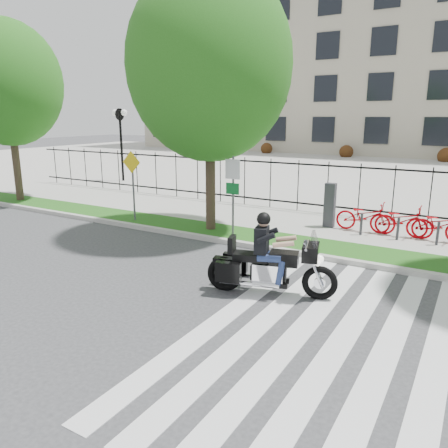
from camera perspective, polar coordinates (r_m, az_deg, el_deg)
The scene contains 14 objects.
ground at distance 10.15m, azimuth -10.02°, elevation -8.52°, with size 120.00×120.00×0.00m, color #373739.
curb at distance 13.31m, azimuth 1.47°, elevation -2.48°, with size 60.00×0.20×0.15m, color #AFADA4.
grass_verge at distance 14.03m, azimuth 3.16°, elevation -1.63°, with size 60.00×1.50×0.15m, color #1A4A12.
sidewalk at distance 16.22m, azimuth 7.25°, elevation 0.44°, with size 60.00×3.50×0.15m, color #AAA89F.
plaza at distance 32.87m, azimuth 19.66°, elevation 6.57°, with size 80.00×34.00×0.10m, color #AAA89F.
crosswalk_stripes at distance 8.15m, azimuth 17.77°, elevation -14.88°, with size 5.70×8.00×0.01m, color silver, non-canonical shape.
iron_fence at distance 17.60m, azimuth 9.64°, elevation 4.99°, with size 30.00×0.06×2.00m, color black, non-canonical shape.
office_building at distance 52.69m, azimuth 25.16°, elevation 19.44°, with size 60.00×21.90×20.15m.
lamp_post_left at distance 26.36m, azimuth -13.39°, elevation 12.25°, with size 1.06×0.70×4.25m.
street_tree_0 at distance 21.51m, azimuth -26.46°, elevation 16.10°, with size 4.57×4.57×7.65m.
street_tree_1 at distance 14.29m, azimuth -1.90°, elevation 20.00°, with size 5.14×5.14×8.16m.
sign_pole_regulatory at distance 13.52m, azimuth 1.16°, elevation 5.02°, with size 0.50×0.09×2.50m.
sign_pole_warning at distance 15.93m, azimuth -11.87°, elevation 6.10°, with size 0.78×0.09×2.49m.
motorcycle_rider at distance 9.59m, azimuth 6.03°, elevation -5.01°, with size 2.82×1.27×2.23m.
Camera 1 is at (6.20, -7.05, 3.86)m, focal length 35.00 mm.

